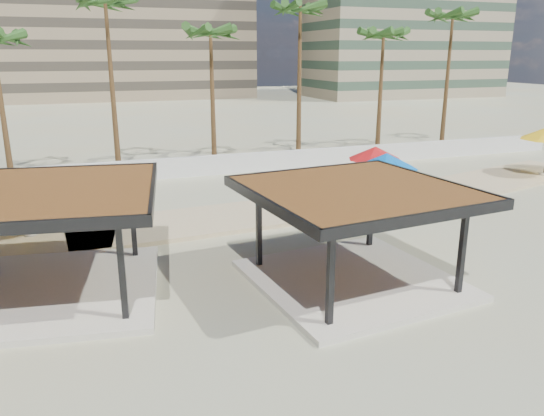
{
  "coord_description": "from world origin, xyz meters",
  "views": [
    {
      "loc": [
        -5.01,
        -14.84,
        7.09
      ],
      "look_at": [
        1.61,
        3.49,
        1.4
      ],
      "focal_mm": 35.0,
      "sensor_mm": 36.0,
      "label": 1
    }
  ],
  "objects_px": {
    "lounger_c": "(387,183)",
    "lounger_d": "(401,181)",
    "pavilion_central": "(355,226)",
    "umbrella_c": "(375,153)",
    "pavilion_west": "(45,232)",
    "lounger_a": "(93,215)",
    "lounger_b": "(364,187)"
  },
  "relations": [
    {
      "from": "pavilion_west",
      "to": "lounger_c",
      "type": "xyz_separation_m",
      "value": [
        16.61,
        7.79,
        -1.62
      ]
    },
    {
      "from": "lounger_a",
      "to": "lounger_b",
      "type": "relative_size",
      "value": 0.99
    },
    {
      "from": "lounger_c",
      "to": "lounger_d",
      "type": "relative_size",
      "value": 0.9
    },
    {
      "from": "umbrella_c",
      "to": "lounger_b",
      "type": "height_order",
      "value": "umbrella_c"
    },
    {
      "from": "umbrella_c",
      "to": "lounger_d",
      "type": "height_order",
      "value": "umbrella_c"
    },
    {
      "from": "pavilion_central",
      "to": "lounger_b",
      "type": "xyz_separation_m",
      "value": [
        5.92,
        9.8,
        -1.51
      ]
    },
    {
      "from": "lounger_a",
      "to": "lounger_c",
      "type": "distance_m",
      "value": 15.21
    },
    {
      "from": "lounger_a",
      "to": "lounger_d",
      "type": "relative_size",
      "value": 0.98
    },
    {
      "from": "pavilion_west",
      "to": "lounger_b",
      "type": "distance_m",
      "value": 16.8
    },
    {
      "from": "pavilion_central",
      "to": "lounger_b",
      "type": "distance_m",
      "value": 11.55
    },
    {
      "from": "umbrella_c",
      "to": "lounger_c",
      "type": "height_order",
      "value": "umbrella_c"
    },
    {
      "from": "pavilion_central",
      "to": "lounger_b",
      "type": "bearing_deg",
      "value": 53.17
    },
    {
      "from": "pavilion_west",
      "to": "umbrella_c",
      "type": "distance_m",
      "value": 16.55
    },
    {
      "from": "pavilion_central",
      "to": "pavilion_west",
      "type": "relative_size",
      "value": 0.91
    },
    {
      "from": "pavilion_west",
      "to": "umbrella_c",
      "type": "bearing_deg",
      "value": 32.91
    },
    {
      "from": "lounger_a",
      "to": "umbrella_c",
      "type": "bearing_deg",
      "value": -109.81
    },
    {
      "from": "umbrella_c",
      "to": "lounger_d",
      "type": "bearing_deg",
      "value": 24.64
    },
    {
      "from": "lounger_a",
      "to": "lounger_b",
      "type": "height_order",
      "value": "lounger_b"
    },
    {
      "from": "pavilion_central",
      "to": "lounger_d",
      "type": "xyz_separation_m",
      "value": [
        8.44,
        10.19,
        -1.51
      ]
    },
    {
      "from": "lounger_c",
      "to": "umbrella_c",
      "type": "bearing_deg",
      "value": 118.21
    },
    {
      "from": "lounger_b",
      "to": "lounger_d",
      "type": "height_order",
      "value": "lounger_d"
    },
    {
      "from": "pavilion_central",
      "to": "lounger_a",
      "type": "height_order",
      "value": "pavilion_central"
    },
    {
      "from": "lounger_c",
      "to": "lounger_b",
      "type": "bearing_deg",
      "value": 95.32
    },
    {
      "from": "pavilion_central",
      "to": "lounger_a",
      "type": "bearing_deg",
      "value": 123.89
    },
    {
      "from": "lounger_a",
      "to": "lounger_d",
      "type": "bearing_deg",
      "value": -105.82
    },
    {
      "from": "lounger_b",
      "to": "lounger_d",
      "type": "bearing_deg",
      "value": -62.96
    },
    {
      "from": "umbrella_c",
      "to": "lounger_c",
      "type": "xyz_separation_m",
      "value": [
        1.48,
        1.09,
        -1.91
      ]
    },
    {
      "from": "pavilion_central",
      "to": "umbrella_c",
      "type": "xyz_separation_m",
      "value": [
        6.05,
        9.09,
        0.37
      ]
    },
    {
      "from": "lounger_b",
      "to": "lounger_c",
      "type": "height_order",
      "value": "lounger_b"
    },
    {
      "from": "umbrella_c",
      "to": "lounger_c",
      "type": "distance_m",
      "value": 2.65
    },
    {
      "from": "umbrella_c",
      "to": "lounger_a",
      "type": "xyz_separation_m",
      "value": [
        -13.7,
        0.16,
        -1.89
      ]
    },
    {
      "from": "lounger_c",
      "to": "lounger_d",
      "type": "height_order",
      "value": "lounger_d"
    }
  ]
}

